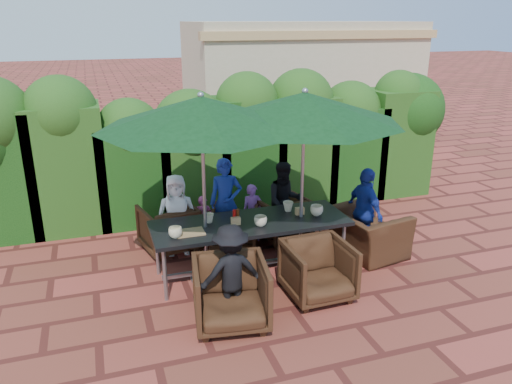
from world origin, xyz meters
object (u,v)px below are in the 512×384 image
object	(u,v)px
dining_table	(251,227)
chair_near_right	(318,268)
chair_far_mid	(235,225)
umbrella_right	(304,108)
chair_near_left	(231,291)
chair_far_right	(282,216)
chair_end_right	(368,226)
chair_far_left	(168,226)
umbrella_left	(201,113)

from	to	relation	value
dining_table	chair_near_right	bearing A→B (deg)	-54.74
chair_far_mid	chair_near_right	world-z (taller)	chair_near_right
umbrella_right	chair_near_left	size ratio (longest dim) A/B	3.03
chair_near_left	dining_table	bearing A→B (deg)	70.36
chair_far_right	chair_near_right	xyz separation A→B (m)	(-0.21, -1.76, 0.02)
chair_far_mid	chair_end_right	bearing A→B (deg)	176.68
chair_far_left	chair_far_mid	world-z (taller)	chair_far_left
chair_end_right	umbrella_right	bearing A→B (deg)	84.16
chair_near_right	umbrella_left	bearing A→B (deg)	142.79
umbrella_left	umbrella_right	size ratio (longest dim) A/B	1.01
umbrella_right	chair_far_right	distance (m)	2.08
chair_near_left	chair_end_right	bearing A→B (deg)	33.51
umbrella_right	chair_far_mid	size ratio (longest dim) A/B	3.64
chair_far_left	chair_near_left	bearing A→B (deg)	86.59
umbrella_right	chair_far_mid	distance (m)	2.19
umbrella_left	chair_far_left	world-z (taller)	umbrella_left
chair_far_right	chair_near_left	distance (m)	2.41
chair_near_right	chair_far_left	bearing A→B (deg)	127.12
chair_far_left	chair_near_right	world-z (taller)	chair_near_right
dining_table	umbrella_right	size ratio (longest dim) A/B	1.03
chair_far_mid	chair_near_left	xyz separation A→B (m)	(-0.60, -1.93, 0.07)
chair_near_left	chair_end_right	distance (m)	2.59
chair_far_mid	umbrella_right	bearing A→B (deg)	148.27
chair_near_left	chair_near_right	world-z (taller)	chair_near_left
dining_table	umbrella_left	xyz separation A→B (m)	(-0.60, 0.02, 1.54)
dining_table	chair_near_left	distance (m)	1.24
chair_near_left	chair_end_right	world-z (taller)	chair_end_right
chair_far_left	umbrella_right	bearing A→B (deg)	132.45
dining_table	chair_near_left	size ratio (longest dim) A/B	3.12
umbrella_left	chair_far_mid	distance (m)	2.15
chair_near_right	chair_end_right	bearing A→B (deg)	34.93
chair_near_right	chair_far_right	bearing A→B (deg)	81.70
chair_far_left	chair_end_right	xyz separation A→B (m)	(2.71, -1.04, 0.06)
umbrella_left	umbrella_right	bearing A→B (deg)	-2.98
umbrella_left	dining_table	bearing A→B (deg)	-1.49
chair_far_mid	chair_far_right	size ratio (longest dim) A/B	0.93
chair_far_right	chair_near_right	world-z (taller)	chair_near_right
chair_far_mid	chair_end_right	distance (m)	1.95
chair_far_right	chair_end_right	distance (m)	1.32
umbrella_right	chair_near_left	xyz separation A→B (m)	(-1.27, -1.01, -1.80)
chair_near_left	chair_near_right	xyz separation A→B (m)	(1.17, 0.22, -0.02)
dining_table	chair_near_right	size ratio (longest dim) A/B	3.30
chair_far_right	chair_near_left	xyz separation A→B (m)	(-1.38, -1.98, 0.04)
chair_far_right	chair_near_left	world-z (taller)	chair_near_left
dining_table	chair_end_right	size ratio (longest dim) A/B	2.56
umbrella_left	chair_near_left	world-z (taller)	umbrella_left
umbrella_left	chair_end_right	xyz separation A→B (m)	(2.38, 0.01, -1.77)
chair_far_right	chair_far_left	bearing A→B (deg)	-16.27
chair_near_right	chair_end_right	distance (m)	1.47
chair_near_left	umbrella_right	bearing A→B (deg)	47.21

